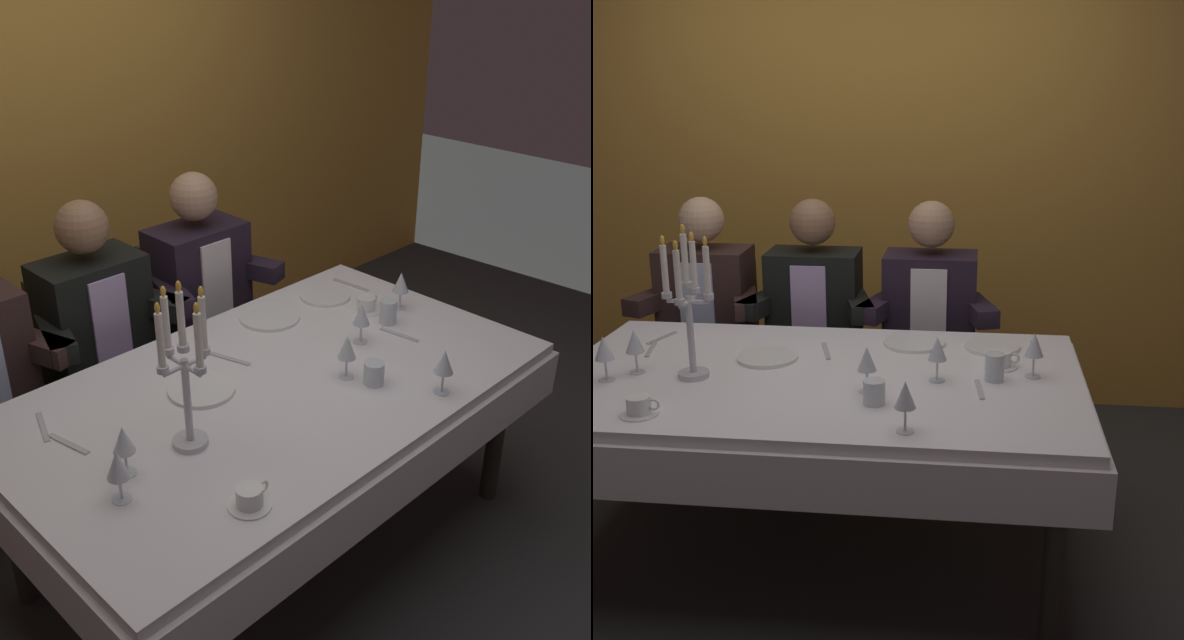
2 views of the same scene
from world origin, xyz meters
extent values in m
plane|color=#2F3130|center=(0.00, 0.00, 0.00)|extent=(12.00, 12.00, 0.00)
cube|color=gold|center=(0.00, 1.66, 1.35)|extent=(6.00, 0.12, 2.70)
cube|color=white|center=(0.00, 0.00, 0.72)|extent=(1.90, 1.10, 0.04)
cube|color=white|center=(0.00, 0.00, 0.61)|extent=(1.94, 1.14, 0.18)
cylinder|color=#282921|center=(0.83, -0.43, 0.35)|extent=(0.07, 0.07, 0.70)
cylinder|color=#282921|center=(-0.83, 0.43, 0.35)|extent=(0.07, 0.07, 0.70)
cylinder|color=#282921|center=(0.83, 0.43, 0.35)|extent=(0.07, 0.07, 0.70)
cylinder|color=silver|center=(-0.43, -0.08, 0.75)|extent=(0.11, 0.11, 0.02)
cylinder|color=silver|center=(-0.43, -0.08, 0.90)|extent=(0.02, 0.02, 0.28)
cylinder|color=silver|center=(-0.43, -0.08, 1.08)|extent=(0.04, 0.04, 0.02)
cylinder|color=white|center=(-0.43, -0.08, 1.17)|extent=(0.02, 0.02, 0.17)
ellipsoid|color=yellow|center=(-0.43, -0.08, 1.27)|extent=(0.02, 0.02, 0.03)
cylinder|color=silver|center=(-0.39, -0.08, 1.02)|extent=(0.07, 0.01, 0.01)
cylinder|color=silver|center=(-0.36, -0.08, 1.04)|extent=(0.04, 0.04, 0.02)
cylinder|color=white|center=(-0.36, -0.08, 1.13)|extent=(0.02, 0.02, 0.17)
ellipsoid|color=yellow|center=(-0.36, -0.08, 1.23)|extent=(0.02, 0.02, 0.03)
cylinder|color=silver|center=(-0.43, -0.04, 1.02)|extent=(0.01, 0.07, 0.01)
cylinder|color=silver|center=(-0.43, 0.00, 1.04)|extent=(0.04, 0.04, 0.02)
cylinder|color=white|center=(-0.43, 0.00, 1.13)|extent=(0.02, 0.02, 0.17)
ellipsoid|color=yellow|center=(-0.43, 0.00, 1.23)|extent=(0.02, 0.02, 0.03)
cylinder|color=silver|center=(-0.47, -0.08, 1.02)|extent=(0.07, 0.01, 0.01)
cylinder|color=silver|center=(-0.51, -0.08, 1.04)|extent=(0.04, 0.04, 0.02)
cylinder|color=white|center=(-0.51, -0.08, 1.13)|extent=(0.02, 0.02, 0.17)
ellipsoid|color=yellow|center=(-0.51, -0.08, 1.23)|extent=(0.02, 0.02, 0.03)
cylinder|color=silver|center=(-0.43, -0.11, 1.02)|extent=(0.01, 0.08, 0.01)
cylinder|color=silver|center=(-0.43, -0.15, 1.04)|extent=(0.04, 0.04, 0.02)
cylinder|color=white|center=(-0.43, -0.15, 1.13)|extent=(0.02, 0.02, 0.17)
ellipsoid|color=yellow|center=(-0.43, -0.15, 1.23)|extent=(0.02, 0.02, 0.03)
cylinder|color=white|center=(0.32, 0.37, 0.75)|extent=(0.25, 0.25, 0.01)
cylinder|color=white|center=(0.63, 0.35, 0.75)|extent=(0.22, 0.22, 0.01)
cylinder|color=white|center=(-0.22, 0.14, 0.75)|extent=(0.23, 0.23, 0.01)
cylinder|color=silver|center=(0.77, 0.06, 0.74)|extent=(0.06, 0.06, 0.00)
cylinder|color=silver|center=(0.77, 0.06, 0.78)|extent=(0.01, 0.01, 0.07)
cone|color=silver|center=(0.77, 0.06, 0.86)|extent=(0.07, 0.07, 0.08)
cylinder|color=#E0D172|center=(0.77, 0.06, 0.84)|extent=(0.04, 0.04, 0.03)
cylinder|color=silver|center=(-0.72, -0.14, 0.74)|extent=(0.06, 0.06, 0.00)
cylinder|color=silver|center=(-0.72, -0.14, 0.78)|extent=(0.01, 0.01, 0.07)
cone|color=silver|center=(-0.72, -0.14, 0.86)|extent=(0.07, 0.07, 0.08)
cylinder|color=silver|center=(0.20, -0.15, 0.74)|extent=(0.06, 0.06, 0.00)
cylinder|color=silver|center=(0.20, -0.15, 0.78)|extent=(0.01, 0.01, 0.07)
cone|color=silver|center=(0.20, -0.15, 0.86)|extent=(0.07, 0.07, 0.08)
cylinder|color=#E0D172|center=(0.20, -0.15, 0.84)|extent=(0.04, 0.04, 0.03)
cylinder|color=silver|center=(0.43, -0.02, 0.74)|extent=(0.06, 0.06, 0.00)
cylinder|color=silver|center=(0.43, -0.02, 0.78)|extent=(0.01, 0.01, 0.07)
cone|color=silver|center=(0.43, -0.02, 0.86)|extent=(0.07, 0.07, 0.08)
cylinder|color=maroon|center=(0.43, -0.02, 0.84)|extent=(0.04, 0.04, 0.03)
cylinder|color=silver|center=(0.36, -0.45, 0.74)|extent=(0.06, 0.06, 0.00)
cylinder|color=silver|center=(0.36, -0.45, 0.78)|extent=(0.01, 0.01, 0.07)
cone|color=silver|center=(0.36, -0.45, 0.86)|extent=(0.07, 0.07, 0.08)
cylinder|color=#E0D172|center=(0.36, -0.45, 0.84)|extent=(0.04, 0.04, 0.03)
cylinder|color=silver|center=(-0.65, -0.06, 0.74)|extent=(0.06, 0.06, 0.00)
cylinder|color=silver|center=(-0.65, -0.06, 0.78)|extent=(0.01, 0.01, 0.07)
cone|color=silver|center=(-0.65, -0.06, 0.86)|extent=(0.07, 0.07, 0.08)
cylinder|color=#E0D172|center=(-0.65, -0.06, 0.84)|extent=(0.04, 0.04, 0.03)
cylinder|color=silver|center=(0.24, -0.24, 0.78)|extent=(0.07, 0.07, 0.08)
cylinder|color=silver|center=(0.63, 0.01, 0.79)|extent=(0.07, 0.07, 0.10)
cylinder|color=white|center=(0.66, 0.14, 0.74)|extent=(0.12, 0.12, 0.01)
cylinder|color=white|center=(0.66, 0.14, 0.77)|extent=(0.08, 0.08, 0.05)
torus|color=white|center=(0.71, 0.14, 0.78)|extent=(0.04, 0.01, 0.04)
cylinder|color=white|center=(-0.49, -0.41, 0.74)|extent=(0.12, 0.12, 0.01)
cylinder|color=white|center=(-0.49, -0.41, 0.77)|extent=(0.08, 0.08, 0.05)
torus|color=white|center=(-0.44, -0.41, 0.78)|extent=(0.04, 0.01, 0.04)
cube|color=#B7B7BC|center=(0.58, -0.09, 0.74)|extent=(0.04, 0.17, 0.01)
cube|color=#B7B7BC|center=(-0.01, 0.24, 0.74)|extent=(0.07, 0.19, 0.01)
cube|color=#B7B7BC|center=(0.80, 0.36, 0.74)|extent=(0.03, 0.19, 0.01)
cube|color=#B7B7BC|center=(-0.70, 0.19, 0.74)|extent=(0.05, 0.17, 0.01)
cube|color=#B7B7BC|center=(-0.71, 0.32, 0.74)|extent=(0.07, 0.17, 0.01)
cylinder|color=#282921|center=(-0.53, 0.70, 0.21)|extent=(0.04, 0.04, 0.42)
cylinder|color=#282921|center=(-0.53, 1.06, 0.21)|extent=(0.04, 0.04, 0.42)
cube|color=#32211F|center=(-0.49, 0.78, 0.77)|extent=(0.19, 0.34, 0.08)
cylinder|color=#282921|center=(-0.37, 0.70, 0.21)|extent=(0.04, 0.04, 0.42)
cylinder|color=#282921|center=(-0.01, 0.70, 0.21)|extent=(0.04, 0.04, 0.42)
cylinder|color=#282921|center=(-0.37, 1.06, 0.21)|extent=(0.04, 0.04, 0.42)
cylinder|color=#282921|center=(-0.01, 1.06, 0.21)|extent=(0.04, 0.04, 0.42)
cube|color=#282921|center=(-0.19, 0.88, 0.44)|extent=(0.42, 0.42, 0.04)
cube|color=#282921|center=(-0.19, 1.07, 0.68)|extent=(0.38, 0.04, 0.44)
cube|color=black|center=(-0.19, 0.88, 0.73)|extent=(0.42, 0.26, 0.54)
cube|color=#BEA6D8|center=(-0.19, 0.75, 0.76)|extent=(0.16, 0.01, 0.40)
sphere|color=#926849|center=(-0.19, 0.88, 1.14)|extent=(0.21, 0.21, 0.21)
cube|color=black|center=(-0.41, 0.78, 0.77)|extent=(0.19, 0.34, 0.08)
cube|color=black|center=(0.03, 0.78, 0.77)|extent=(0.19, 0.34, 0.08)
cylinder|color=#282921|center=(0.17, 0.70, 0.21)|extent=(0.04, 0.04, 0.42)
cylinder|color=#282921|center=(0.53, 0.70, 0.21)|extent=(0.04, 0.04, 0.42)
cylinder|color=#282921|center=(0.17, 1.06, 0.21)|extent=(0.04, 0.04, 0.42)
cylinder|color=#282921|center=(0.53, 1.06, 0.21)|extent=(0.04, 0.04, 0.42)
cube|color=#282921|center=(0.35, 0.88, 0.44)|extent=(0.42, 0.42, 0.04)
cube|color=#282921|center=(0.35, 1.07, 0.68)|extent=(0.38, 0.04, 0.44)
cube|color=black|center=(0.35, 0.88, 0.73)|extent=(0.42, 0.26, 0.54)
cube|color=white|center=(0.35, 0.75, 0.76)|extent=(0.16, 0.01, 0.40)
sphere|color=tan|center=(0.35, 0.88, 1.14)|extent=(0.21, 0.21, 0.21)
cube|color=black|center=(0.13, 0.78, 0.77)|extent=(0.19, 0.34, 0.08)
cube|color=black|center=(0.57, 0.78, 0.77)|extent=(0.19, 0.34, 0.08)
camera|label=1|loc=(-1.52, -1.63, 2.13)|focal=42.05mm
camera|label=2|loc=(0.55, -2.60, 1.76)|focal=44.16mm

